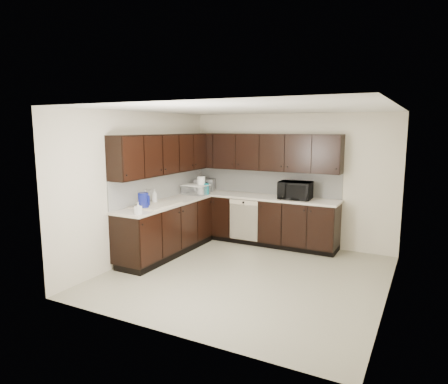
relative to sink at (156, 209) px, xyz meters
The scene contains 20 objects.
floor 1.90m from the sink, ahead, with size 4.00×4.00×0.00m, color #A09C84.
ceiling 2.33m from the sink, ahead, with size 4.00×4.00×0.00m, color white.
wall_back 2.65m from the sink, 50.13° to the left, with size 4.00×0.02×2.50m, color beige.
wall_left 0.49m from the sink, behind, with size 0.02×4.00×2.50m, color beige.
wall_right 3.70m from the sink, ahead, with size 0.02×4.00×2.50m, color beige.
wall_front 2.63m from the sink, 49.77° to the right, with size 4.00×0.02×2.50m, color beige.
lower_cabinets 1.39m from the sink, 58.99° to the left, with size 3.00×2.80×0.90m.
countertop 1.31m from the sink, 59.01° to the left, with size 3.03×2.83×0.04m.
backsplash 1.44m from the sink, 70.83° to the left, with size 3.00×2.80×0.48m.
upper_cabinets 1.61m from the sink, 64.56° to the left, with size 3.00×2.80×0.70m.
dishwasher 1.76m from the sink, 55.40° to the left, with size 0.58×0.04×0.78m.
sink is the anchor object (origin of this frame).
microwave 2.54m from the sink, 41.34° to the left, with size 0.58×0.40×0.32m, color black.
soap_bottle_a 0.73m from the sink, 73.70° to the right, with size 0.08×0.09×0.19m, color gray.
soap_bottle_b 0.28m from the sink, 131.34° to the left, with size 0.09×0.09×0.24m, color gray.
toaster_oven 1.76m from the sink, 92.25° to the left, with size 0.39×0.29×0.24m, color #AAAAAC.
storage_bin 1.29m from the sink, 89.69° to the left, with size 0.47×0.34×0.18m, color silver.
blue_pitcher 0.36m from the sink, 91.38° to the right, with size 0.17×0.17×0.26m, color #0F1A92.
teal_tumbler 1.39m from the sink, 81.61° to the left, with size 0.10×0.10×0.22m, color #0B7182.
paper_towel_roll 1.38m from the sink, 86.47° to the left, with size 0.16×0.16×0.34m, color white.
Camera 1 is at (2.40, -5.32, 2.23)m, focal length 32.00 mm.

